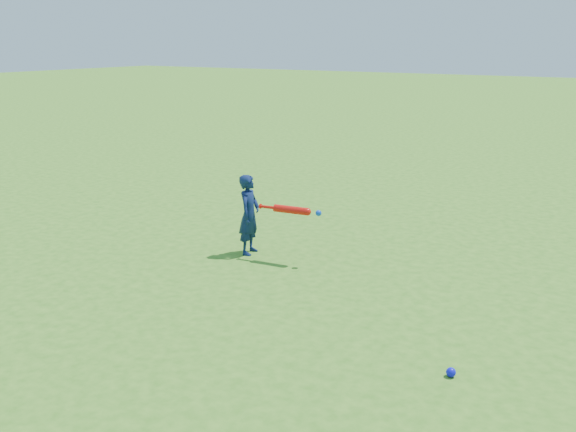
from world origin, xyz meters
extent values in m
plane|color=#36731B|center=(0.00, 0.00, 0.00)|extent=(80.00, 80.00, 0.00)
imported|color=#0E1C45|center=(-0.15, -0.01, 0.47)|extent=(0.29, 0.38, 0.95)
sphere|color=#0D0EE3|center=(2.80, -1.60, 0.04)|extent=(0.07, 0.07, 0.07)
cylinder|color=red|center=(0.03, -0.04, 0.61)|extent=(0.02, 0.06, 0.06)
cylinder|color=red|center=(0.12, -0.02, 0.61)|extent=(0.19, 0.06, 0.03)
cylinder|color=red|center=(0.41, 0.01, 0.61)|extent=(0.41, 0.13, 0.09)
sphere|color=red|center=(0.61, 0.03, 0.61)|extent=(0.09, 0.09, 0.09)
sphere|color=blue|center=(0.74, 0.05, 0.61)|extent=(0.07, 0.07, 0.07)
camera|label=1|loc=(4.02, -5.93, 2.46)|focal=40.00mm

